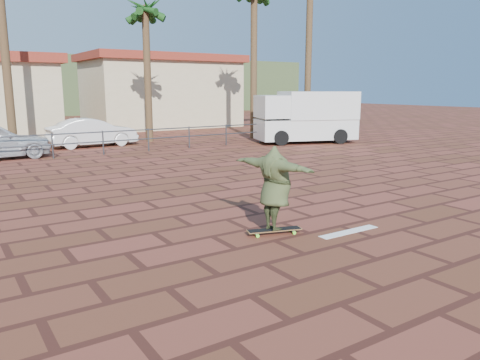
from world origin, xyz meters
name	(u,v)px	position (x,y,z in m)	size (l,w,h in m)	color
ground	(282,223)	(0.00, 0.00, 0.00)	(120.00, 120.00, 0.00)	brown
paint_stripe	(349,232)	(0.70, -1.20, 0.00)	(1.40, 0.22, 0.01)	white
guardrail	(103,138)	(0.00, 12.00, 0.68)	(24.06, 0.06, 1.00)	#47494F
palm_center	(145,13)	(3.50, 15.50, 6.36)	(2.40, 2.40, 7.75)	brown
building_east	(162,91)	(8.00, 24.00, 2.54)	(10.60, 6.60, 5.00)	beige
longboard	(274,230)	(-0.61, -0.53, 0.09)	(1.08, 0.54, 0.10)	olive
skateboarder	(275,188)	(-0.61, -0.53, 0.90)	(1.96, 0.53, 1.59)	#3F4A28
campervan	(306,116)	(10.05, 10.80, 1.35)	(5.34, 3.53, 2.56)	silver
car_white	(92,132)	(0.44, 15.06, 0.67)	(1.41, 4.06, 1.34)	silver
street_sign	(339,111)	(11.50, 10.00, 1.56)	(0.45, 0.13, 2.24)	gray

